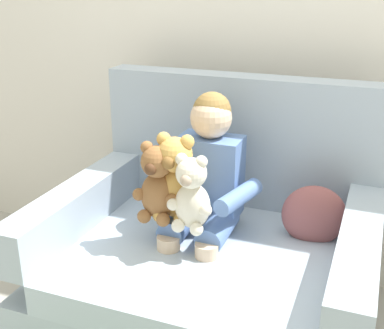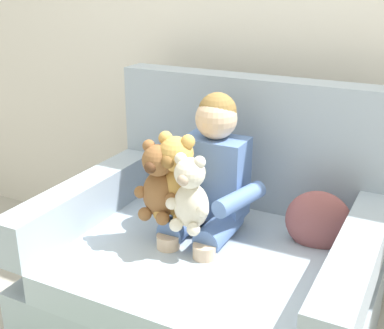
% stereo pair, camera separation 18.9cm
% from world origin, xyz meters
% --- Properties ---
extents(back_wall, '(6.00, 0.10, 2.60)m').
position_xyz_m(back_wall, '(0.00, 0.73, 1.30)').
color(back_wall, silver).
rests_on(back_wall, ground).
extents(armchair, '(1.28, 1.04, 1.07)m').
position_xyz_m(armchair, '(0.00, 0.05, 0.32)').
color(armchair, '#9EADBC').
rests_on(armchair, ground).
extents(seated_child, '(0.45, 0.39, 0.82)m').
position_xyz_m(seated_child, '(-0.05, 0.10, 0.68)').
color(seated_child, '#597AB7').
rests_on(seated_child, armchair).
extents(plush_brown, '(0.19, 0.15, 0.32)m').
position_xyz_m(plush_brown, '(-0.19, -0.07, 0.73)').
color(plush_brown, brown).
rests_on(plush_brown, armchair).
extents(plush_cream, '(0.18, 0.14, 0.30)m').
position_xyz_m(plush_cream, '(-0.04, -0.10, 0.72)').
color(plush_cream, silver).
rests_on(plush_cream, armchair).
extents(plush_honey, '(0.21, 0.17, 0.35)m').
position_xyz_m(plush_honey, '(-0.13, -0.04, 0.74)').
color(plush_honey, gold).
rests_on(plush_honey, armchair).
extents(throw_pillow, '(0.27, 0.15, 0.26)m').
position_xyz_m(throw_pillow, '(0.38, 0.20, 0.57)').
color(throw_pillow, '#8C4C4C').
rests_on(throw_pillow, armchair).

